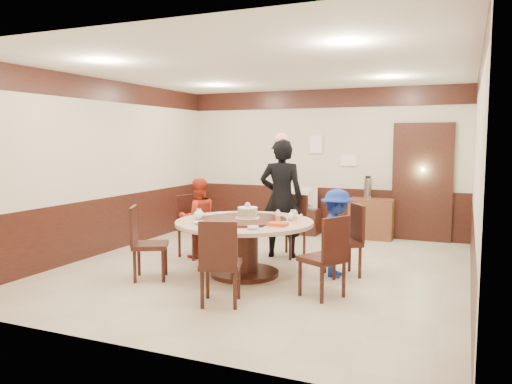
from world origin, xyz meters
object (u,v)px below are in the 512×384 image
at_px(shrimp_platter, 278,225).
at_px(television, 298,197).
at_px(person_blue, 337,233).
at_px(banquet_table, 244,236).
at_px(person_standing, 281,198).
at_px(tv_stand, 298,221).
at_px(side_cabinet, 371,219).
at_px(thermos, 368,188).
at_px(person_red, 198,218).
at_px(birthday_cake, 248,213).

height_order(shrimp_platter, television, television).
distance_m(person_blue, television, 3.12).
height_order(banquet_table, person_standing, person_standing).
distance_m(banquet_table, television, 3.21).
height_order(shrimp_platter, tv_stand, shrimp_platter).
xyz_separation_m(person_blue, side_cabinet, (-0.03, 2.78, -0.22)).
xyz_separation_m(tv_stand, television, (0.00, 0.00, 0.46)).
bearing_deg(person_standing, tv_stand, -94.33).
bearing_deg(tv_stand, thermos, 1.27).
xyz_separation_m(person_blue, tv_stand, (-1.46, 2.75, -0.34)).
bearing_deg(person_red, person_standing, 160.12).
height_order(person_standing, television, person_standing).
bearing_deg(person_blue, person_standing, 53.94).
bearing_deg(banquet_table, tv_stand, 95.31).
relative_size(banquet_table, birthday_cake, 5.57).
xyz_separation_m(person_red, television, (0.80, 2.52, 0.09)).
bearing_deg(tv_stand, banquet_table, -84.69).
bearing_deg(banquet_table, thermos, 71.88).
distance_m(person_blue, shrimp_platter, 0.96).
bearing_deg(side_cabinet, person_blue, -89.35).
bearing_deg(person_blue, side_cabinet, 0.35).
xyz_separation_m(banquet_table, television, (-0.30, 3.19, 0.18)).
height_order(birthday_cake, shrimp_platter, birthday_cake).
distance_m(person_blue, birthday_cake, 1.23).
xyz_separation_m(person_red, shrimp_platter, (1.70, -0.99, 0.16)).
height_order(shrimp_platter, side_cabinet, shrimp_platter).
bearing_deg(side_cabinet, tv_stand, -178.79).
bearing_deg(person_red, tv_stand, -152.00).
height_order(person_red, tv_stand, person_red).
relative_size(person_blue, tv_stand, 1.39).
xyz_separation_m(person_red, person_blue, (2.26, -0.24, -0.03)).
height_order(side_cabinet, thermos, thermos).
height_order(person_blue, side_cabinet, person_blue).
bearing_deg(banquet_table, birthday_cake, 55.52).
height_order(tv_stand, side_cabinet, side_cabinet).
distance_m(tv_stand, television, 0.46).
bearing_deg(person_red, television, -152.00).
distance_m(person_red, birthday_cake, 1.31).
distance_m(person_standing, birthday_cake, 1.17).
relative_size(banquet_table, person_red, 1.50).
distance_m(banquet_table, side_cabinet, 3.41).
height_order(tv_stand, television, television).
distance_m(person_blue, side_cabinet, 2.79).
relative_size(birthday_cake, side_cabinet, 0.42).
height_order(birthday_cake, side_cabinet, birthday_cake).
height_order(person_standing, person_blue, person_standing).
bearing_deg(thermos, person_standing, -115.70).
distance_m(person_standing, thermos, 2.23).
height_order(person_standing, tv_stand, person_standing).
bearing_deg(person_standing, television, -94.33).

